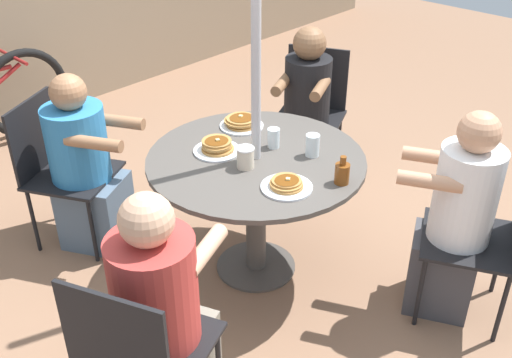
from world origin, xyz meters
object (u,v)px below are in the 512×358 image
(pancake_plate_a, at_px, (287,185))
(pancake_plate_b, at_px, (217,147))
(drinking_glass_b, at_px, (274,138))
(patio_table, at_px, (256,179))
(patio_chair_north, at_px, (491,232))
(diner_north, at_px, (454,224))
(patio_chair_west, at_px, (138,351))
(diner_east, at_px, (305,114))
(diner_west, at_px, (161,320))
(patio_chair_south, at_px, (58,163))
(syrup_bottle, at_px, (342,173))
(diner_south, at_px, (86,171))
(coffee_cup, at_px, (245,157))
(drinking_glass_a, at_px, (313,145))
(pancake_plate_c, at_px, (241,123))
(patio_chair_east, at_px, (312,106))

(pancake_plate_a, distance_m, pancake_plate_b, 0.51)
(drinking_glass_b, bearing_deg, pancake_plate_b, 143.02)
(patio_table, xyz_separation_m, patio_chair_north, (0.53, -1.09, -0.09))
(diner_north, bearing_deg, patio_chair_west, 136.99)
(diner_east, distance_m, diner_west, 2.07)
(diner_east, relative_size, pancake_plate_a, 4.47)
(patio_chair_south, bearing_deg, drinking_glass_b, 96.17)
(diner_north, xyz_separation_m, syrup_bottle, (-0.35, 0.46, 0.26))
(diner_south, bearing_deg, coffee_cup, 83.59)
(coffee_cup, distance_m, drinking_glass_b, 0.26)
(patio_chair_south, distance_m, diner_west, 1.50)
(patio_chair_north, height_order, diner_west, diner_west)
(drinking_glass_a, bearing_deg, diner_south, 122.12)
(diner_south, height_order, pancake_plate_c, diner_south)
(pancake_plate_a, bearing_deg, patio_chair_north, -50.27)
(pancake_plate_b, xyz_separation_m, coffee_cup, (-0.02, -0.23, 0.03))
(diner_south, distance_m, pancake_plate_a, 1.30)
(diner_west, bearing_deg, patio_table, 90.00)
(patio_table, distance_m, coffee_cup, 0.22)
(diner_west, bearing_deg, syrup_bottle, 63.20)
(diner_east, xyz_separation_m, pancake_plate_c, (-0.74, -0.11, 0.24))
(diner_north, xyz_separation_m, drinking_glass_a, (-0.23, 0.73, 0.26))
(patio_table, xyz_separation_m, diner_south, (-0.48, 0.91, -0.11))
(patio_chair_north, bearing_deg, patio_table, 90.00)
(patio_chair_north, bearing_deg, diner_south, 90.96)
(diner_south, height_order, pancake_plate_a, diner_south)
(patio_table, relative_size, drinking_glass_a, 9.70)
(patio_chair_south, bearing_deg, patio_chair_east, 133.17)
(pancake_plate_b, height_order, syrup_bottle, syrup_bottle)
(coffee_cup, bearing_deg, patio_chair_north, -59.02)
(patio_chair_north, bearing_deg, syrup_bottle, 98.99)
(diner_north, distance_m, pancake_plate_c, 1.29)
(diner_south, bearing_deg, pancake_plate_b, 90.49)
(diner_north, distance_m, drinking_glass_b, 1.02)
(diner_south, relative_size, syrup_bottle, 7.48)
(diner_east, distance_m, pancake_plate_b, 1.09)
(diner_north, bearing_deg, diner_west, 132.77)
(diner_north, relative_size, patio_chair_south, 1.27)
(coffee_cup, bearing_deg, diner_north, -58.14)
(diner_east, xyz_separation_m, patio_chair_south, (-1.51, 0.65, -0.01))
(patio_chair_north, bearing_deg, diner_east, 48.84)
(diner_south, relative_size, drinking_glass_b, 10.08)
(patio_chair_west, xyz_separation_m, pancake_plate_b, (1.03, 0.64, 0.25))
(pancake_plate_a, height_order, drinking_glass_a, drinking_glass_a)
(patio_table, distance_m, patio_chair_south, 1.21)
(patio_chair_south, bearing_deg, pancake_plate_a, 79.97)
(pancake_plate_b, relative_size, coffee_cup, 2.26)
(diner_north, bearing_deg, diner_east, 44.22)
(pancake_plate_a, bearing_deg, diner_south, 106.33)
(syrup_bottle, bearing_deg, patio_chair_west, 178.29)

